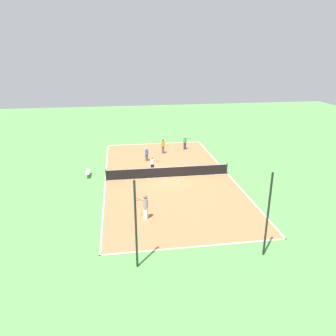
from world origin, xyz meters
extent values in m
plane|color=#518E47|center=(0.00, 0.00, 0.00)|extent=(80.00, 80.00, 0.00)
cube|color=#AD6B42|center=(0.00, 0.00, 0.01)|extent=(11.36, 22.61, 0.02)
cube|color=white|center=(-5.63, 0.00, 0.02)|extent=(0.10, 22.61, 0.00)
cube|color=white|center=(5.63, 0.00, 0.02)|extent=(0.10, 22.61, 0.00)
cube|color=white|center=(0.00, -11.26, 0.02)|extent=(11.36, 0.10, 0.00)
cube|color=white|center=(0.00, 11.26, 0.02)|extent=(11.36, 0.10, 0.00)
cube|color=white|center=(0.00, 0.00, 0.02)|extent=(11.36, 0.10, 0.00)
cylinder|color=black|center=(-5.53, 0.00, 0.54)|extent=(0.10, 0.10, 1.04)
cylinder|color=black|center=(5.53, 0.00, 0.54)|extent=(0.10, 0.10, 1.04)
cube|color=black|center=(0.00, 0.00, 0.52)|extent=(11.06, 0.03, 0.99)
cube|color=white|center=(0.00, 0.00, 0.99)|extent=(11.06, 0.04, 0.06)
cube|color=silver|center=(7.22, -1.37, 0.43)|extent=(0.36, 1.44, 0.04)
cylinder|color=#4C4C51|center=(7.22, -1.94, 0.21)|extent=(0.08, 0.08, 0.41)
cylinder|color=#4C4C51|center=(7.22, -0.80, 0.21)|extent=(0.08, 0.08, 0.41)
cube|color=#4C4C51|center=(1.50, -4.85, 0.38)|extent=(0.31, 0.28, 0.72)
cylinder|color=blue|center=(1.50, -4.85, 0.99)|extent=(0.46, 0.46, 0.50)
sphere|color=tan|center=(1.50, -4.85, 1.35)|extent=(0.21, 0.21, 0.21)
cube|color=#4C4C51|center=(-0.52, -7.16, 0.44)|extent=(0.29, 0.26, 0.83)
cylinder|color=orange|center=(-0.52, -7.16, 1.15)|extent=(0.44, 0.44, 0.58)
sphere|color=brown|center=(-0.52, -7.16, 1.56)|extent=(0.25, 0.25, 0.25)
cube|color=white|center=(2.68, 7.46, 0.47)|extent=(0.32, 0.30, 0.89)
cylinder|color=gray|center=(2.68, 7.46, 1.23)|extent=(0.49, 0.49, 0.63)
sphere|color=brown|center=(2.68, 7.46, 1.68)|extent=(0.27, 0.27, 0.27)
cylinder|color=#262626|center=(2.96, 7.30, 1.39)|extent=(0.26, 0.17, 0.03)
torus|color=black|center=(3.20, 7.16, 1.39)|extent=(0.42, 0.42, 0.02)
cube|color=navy|center=(-3.24, -8.32, 0.42)|extent=(0.29, 0.25, 0.79)
cylinder|color=green|center=(-3.24, -8.32, 1.08)|extent=(0.43, 0.43, 0.55)
sphere|color=tan|center=(-3.24, -8.32, 1.48)|extent=(0.24, 0.24, 0.24)
cylinder|color=#262626|center=(-3.55, -8.40, 1.22)|extent=(0.28, 0.09, 0.03)
torus|color=black|center=(-3.82, -8.46, 1.22)|extent=(0.36, 0.36, 0.02)
cube|color=black|center=(1.23, -1.75, 0.38)|extent=(0.32, 0.31, 0.71)
cylinder|color=white|center=(1.23, -1.75, 0.98)|extent=(0.50, 0.50, 0.50)
sphere|color=brown|center=(1.23, -1.75, 1.34)|extent=(0.21, 0.21, 0.21)
cylinder|color=#262626|center=(0.98, -1.55, 1.11)|extent=(0.24, 0.19, 0.03)
torus|color=black|center=(0.76, -1.38, 1.11)|extent=(0.43, 0.43, 0.02)
sphere|color=#CCE033|center=(-2.67, 1.77, 0.06)|extent=(0.07, 0.07, 0.07)
sphere|color=#CCE033|center=(-3.10, -6.97, 0.06)|extent=(0.07, 0.07, 0.07)
cylinder|color=black|center=(-3.58, 12.57, 2.51)|extent=(0.12, 0.12, 5.02)
cylinder|color=black|center=(3.58, 12.57, 2.51)|extent=(0.12, 0.12, 5.02)
camera|label=1|loc=(4.17, 27.37, 11.05)|focal=35.00mm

